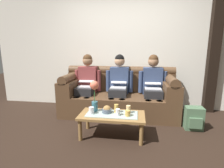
# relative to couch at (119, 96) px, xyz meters

# --- Properties ---
(ground_plane) EXTENTS (14.00, 14.00, 0.00)m
(ground_plane) POSITION_rel_couch_xyz_m (0.00, -1.17, -0.37)
(ground_plane) COLOR black
(back_wall_patterned) EXTENTS (6.00, 0.12, 2.90)m
(back_wall_patterned) POSITION_rel_couch_xyz_m (0.00, 0.53, 1.08)
(back_wall_patterned) COLOR silver
(back_wall_patterned) RESTS_ON ground_plane
(timber_pillar) EXTENTS (0.20, 0.20, 2.90)m
(timber_pillar) POSITION_rel_couch_xyz_m (1.89, 0.41, 1.08)
(timber_pillar) COLOR black
(timber_pillar) RESTS_ON ground_plane
(couch) EXTENTS (2.29, 0.88, 0.96)m
(couch) POSITION_rel_couch_xyz_m (0.00, 0.00, 0.00)
(couch) COLOR #513823
(couch) RESTS_ON ground_plane
(person_left) EXTENTS (0.56, 0.67, 1.22)m
(person_left) POSITION_rel_couch_xyz_m (-0.67, -0.00, 0.29)
(person_left) COLOR #232326
(person_left) RESTS_ON ground_plane
(person_middle) EXTENTS (0.56, 0.67, 1.22)m
(person_middle) POSITION_rel_couch_xyz_m (0.00, -0.00, 0.29)
(person_middle) COLOR #232326
(person_middle) RESTS_ON ground_plane
(person_right) EXTENTS (0.56, 0.67, 1.22)m
(person_right) POSITION_rel_couch_xyz_m (0.67, -0.00, 0.29)
(person_right) COLOR #232326
(person_right) RESTS_ON ground_plane
(coffee_table) EXTENTS (0.99, 0.49, 0.37)m
(coffee_table) POSITION_rel_couch_xyz_m (0.00, -0.99, -0.06)
(coffee_table) COLOR olive
(coffee_table) RESTS_ON ground_plane
(flower_vase) EXTENTS (0.14, 0.14, 0.49)m
(flower_vase) POSITION_rel_couch_xyz_m (-0.28, -0.92, 0.30)
(flower_vase) COLOR #336672
(flower_vase) RESTS_ON coffee_table
(snack_bowl) EXTENTS (0.15, 0.15, 0.12)m
(snack_bowl) POSITION_rel_couch_xyz_m (-0.08, -0.96, 0.04)
(snack_bowl) COLOR #4C5666
(snack_bowl) RESTS_ON coffee_table
(cup_near_left) EXTENTS (0.06, 0.06, 0.13)m
(cup_near_left) POSITION_rel_couch_xyz_m (0.06, -0.93, 0.06)
(cup_near_left) COLOR gold
(cup_near_left) RESTS_ON coffee_table
(cup_near_right) EXTENTS (0.07, 0.07, 0.10)m
(cup_near_right) POSITION_rel_couch_xyz_m (0.10, -1.04, 0.05)
(cup_near_right) COLOR silver
(cup_near_right) RESTS_ON coffee_table
(cup_far_center) EXTENTS (0.07, 0.07, 0.12)m
(cup_far_center) POSITION_rel_couch_xyz_m (0.24, -0.92, 0.06)
(cup_far_center) COLOR #DBB77A
(cup_far_center) RESTS_ON coffee_table
(cup_far_left) EXTENTS (0.08, 0.08, 0.10)m
(cup_far_left) POSITION_rel_couch_xyz_m (-0.31, -1.04, 0.05)
(cup_far_left) COLOR silver
(cup_far_left) RESTS_ON coffee_table
(cup_far_right) EXTENTS (0.08, 0.08, 0.08)m
(cup_far_right) POSITION_rel_couch_xyz_m (0.24, -1.05, 0.04)
(cup_far_right) COLOR gold
(cup_far_right) RESTS_ON coffee_table
(backpack_right) EXTENTS (0.29, 0.25, 0.38)m
(backpack_right) POSITION_rel_couch_xyz_m (1.32, -0.56, -0.18)
(backpack_right) COLOR #4C6B4C
(backpack_right) RESTS_ON ground_plane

